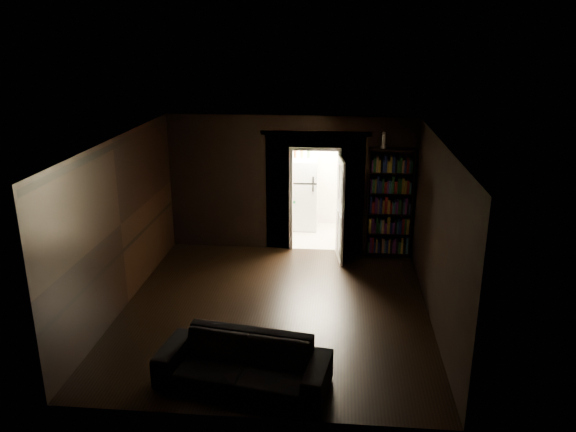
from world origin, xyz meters
name	(u,v)px	position (x,y,z in m)	size (l,w,h in m)	color
ground	(275,309)	(0.00, 0.00, 0.00)	(5.50, 5.50, 0.00)	black
room_walls	(281,193)	(-0.01, 1.07, 1.68)	(5.02, 5.61, 2.84)	black
kitchen_alcove	(317,180)	(0.50, 3.87, 1.21)	(2.20, 1.80, 2.60)	#B7B3A0
sofa	(243,356)	(-0.17, -2.10, 0.42)	(2.20, 0.95, 0.84)	black
bookshelf	(389,203)	(2.00, 2.59, 1.10)	(0.90, 0.32, 2.20)	black
refrigerator	(301,193)	(0.14, 4.11, 0.82)	(0.74, 0.68, 1.65)	white
door	(340,210)	(1.03, 2.31, 1.02)	(0.85, 0.05, 2.05)	silver
figurine	(384,140)	(1.83, 2.65, 2.36)	(0.11, 0.11, 0.32)	silver
bottles	(298,152)	(0.06, 4.13, 1.79)	(0.71, 0.09, 0.29)	black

